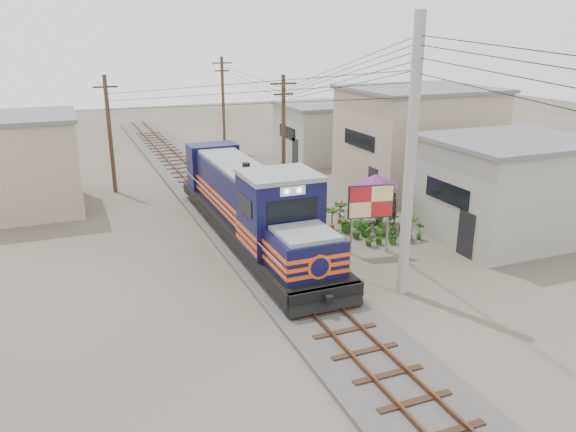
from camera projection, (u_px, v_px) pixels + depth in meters
name	position (u px, v px, depth m)	size (l,w,h in m)	color
ground	(311.00, 302.00, 20.30)	(120.00, 120.00, 0.00)	#473F35
ballast	(232.00, 219.00, 29.08)	(3.60, 70.00, 0.16)	#595651
track	(232.00, 216.00, 29.02)	(1.15, 70.00, 0.12)	#51331E
locomotive	(251.00, 206.00, 25.70)	(2.94, 15.99, 3.96)	black
utility_pole_main	(410.00, 161.00, 19.56)	(0.40, 0.40, 10.00)	#9E9B93
wooden_pole_mid	(284.00, 132.00, 33.10)	(1.60, 0.24, 7.00)	#4C3826
wooden_pole_far	(223.00, 102.00, 45.45)	(1.60, 0.24, 7.50)	#4C3826
wooden_pole_left	(110.00, 132.00, 33.21)	(1.60, 0.24, 7.00)	#4C3826
power_lines	(233.00, 72.00, 25.38)	(9.65, 19.00, 3.30)	black
shophouse_front	(508.00, 187.00, 26.33)	(7.35, 6.30, 4.70)	gray
shophouse_mid	(417.00, 138.00, 34.38)	(8.40, 7.35, 6.20)	gray
shophouse_back	(324.00, 131.00, 42.96)	(6.30, 6.30, 4.20)	gray
shophouse_left	(18.00, 164.00, 29.99)	(6.30, 6.30, 5.20)	gray
billboard	(371.00, 204.00, 24.11)	(1.99, 0.53, 3.11)	#99999E
market_umbrella	(376.00, 180.00, 27.83)	(2.49, 2.49, 2.62)	black
vendor	(392.00, 208.00, 28.30)	(0.62, 0.40, 1.69)	black
plant_nursery	(372.00, 226.00, 26.79)	(3.61, 3.24, 1.10)	#2B5518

